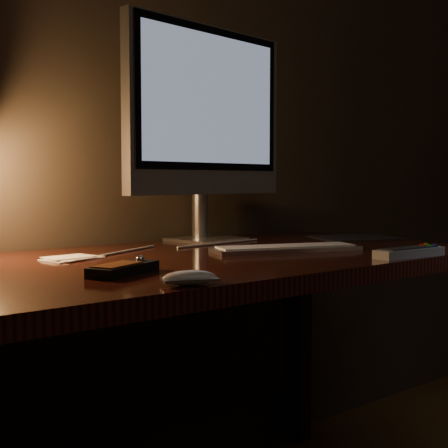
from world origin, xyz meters
TOP-DOWN VIEW (x-y plane):
  - desk at (0.00, 1.93)m, footprint 1.60×0.75m
  - monitor at (0.31, 2.14)m, footprint 0.61×0.20m
  - keyboard at (0.30, 1.80)m, footprint 0.40×0.24m
  - mousepad at (0.73, 1.92)m, footprint 0.31×0.28m
  - mouse at (-0.21, 1.52)m, footprint 0.11×0.08m
  - media_remote at (-0.23, 1.71)m, footprint 0.18×0.12m
  - tv_remote at (0.44, 1.52)m, footprint 0.21×0.07m
  - papers at (-0.21, 1.98)m, footprint 0.14×0.11m
  - cable at (0.10, 2.01)m, footprint 0.64×0.17m

SIDE VIEW (x-z plane):
  - desk at x=0.00m, z-range 0.25..1.00m
  - mousepad at x=0.73m, z-range 0.75..0.75m
  - cable at x=0.10m, z-range 0.75..0.76m
  - papers at x=-0.21m, z-range 0.75..0.76m
  - keyboard at x=0.30m, z-range 0.75..0.76m
  - mouse at x=-0.21m, z-range 0.75..0.77m
  - media_remote at x=-0.23m, z-range 0.75..0.78m
  - tv_remote at x=0.44m, z-range 0.75..0.77m
  - monitor at x=0.31m, z-range 0.81..1.45m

